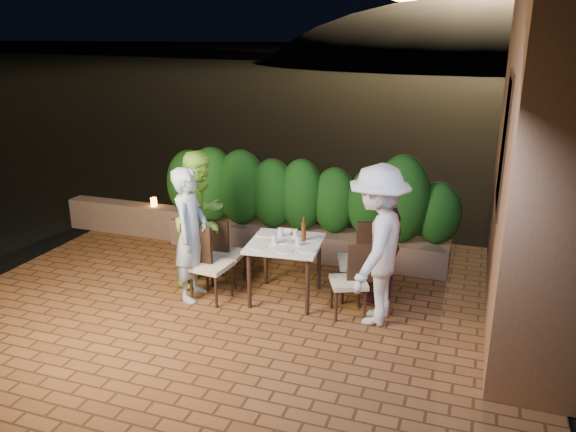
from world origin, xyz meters
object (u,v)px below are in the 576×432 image
at_px(dining_table, 285,270).
at_px(chair_right_back, 357,260).
at_px(diner_white, 377,245).
at_px(chair_left_front, 211,264).
at_px(chair_left_back, 228,252).
at_px(diner_purple, 385,243).
at_px(bowl, 285,232).
at_px(parapet_lamp, 154,202).
at_px(diner_green, 202,218).
at_px(beer_bottle, 304,229).
at_px(diner_blue, 191,234).
at_px(chair_right_front, 349,281).

height_order(dining_table, chair_right_back, chair_right_back).
height_order(chair_right_back, diner_white, diner_white).
distance_m(chair_left_front, chair_right_back, 1.80).
relative_size(chair_left_back, diner_purple, 0.57).
height_order(chair_right_back, diner_purple, diner_purple).
distance_m(bowl, parapet_lamp, 2.93).
bearing_deg(parapet_lamp, diner_green, -39.84).
relative_size(beer_bottle, diner_green, 0.18).
bearing_deg(diner_blue, bowl, -64.88).
bearing_deg(parapet_lamp, chair_left_front, -42.98).
xyz_separation_m(bowl, parapet_lamp, (-2.67, 1.19, -0.20)).
bearing_deg(chair_right_back, diner_green, -13.57).
height_order(chair_left_front, diner_purple, diner_purple).
distance_m(diner_blue, diner_white, 2.25).
xyz_separation_m(bowl, chair_left_front, (-0.76, -0.59, -0.30)).
height_order(chair_left_front, diner_green, diner_green).
relative_size(diner_green, parapet_lamp, 12.59).
xyz_separation_m(bowl, chair_right_front, (0.93, -0.43, -0.34)).
height_order(bowl, diner_white, diner_white).
relative_size(dining_table, chair_right_back, 0.86).
bearing_deg(beer_bottle, dining_table, -151.94).
relative_size(chair_left_back, chair_right_front, 0.98).
distance_m(diner_white, diner_purple, 0.57).
xyz_separation_m(chair_right_back, diner_green, (-2.03, -0.17, 0.38)).
xyz_separation_m(diner_blue, diner_purple, (2.24, 0.71, -0.08)).
relative_size(chair_right_back, diner_white, 0.54).
height_order(beer_bottle, diner_white, diner_white).
xyz_separation_m(diner_blue, diner_white, (2.25, 0.16, 0.08)).
bearing_deg(diner_green, bowl, -76.76).
relative_size(beer_bottle, chair_left_front, 0.33).
bearing_deg(chair_left_back, chair_right_front, -13.73).
relative_size(chair_left_front, chair_right_back, 0.94).
bearing_deg(diner_purple, parapet_lamp, -93.12).
distance_m(chair_right_front, parapet_lamp, 3.95).
xyz_separation_m(chair_right_back, diner_purple, (0.32, 0.04, 0.25)).
xyz_separation_m(dining_table, chair_right_front, (0.83, -0.16, 0.06)).
bearing_deg(chair_right_front, chair_right_back, -113.28).
xyz_separation_m(chair_left_back, diner_white, (2.01, -0.37, 0.49)).
distance_m(chair_left_front, chair_right_front, 1.70).
height_order(dining_table, bowl, bowl).
bearing_deg(chair_left_back, chair_left_front, -91.02).
distance_m(chair_left_back, parapet_lamp, 2.29).
bearing_deg(chair_left_front, diner_green, 132.30).
distance_m(chair_left_back, diner_green, 0.57).
height_order(dining_table, chair_left_front, chair_left_front).
relative_size(chair_right_front, diner_blue, 0.52).
xyz_separation_m(chair_left_front, diner_white, (2.00, 0.14, 0.45)).
bearing_deg(diner_green, diner_blue, -160.89).
xyz_separation_m(beer_bottle, bowl, (-0.29, 0.16, -0.13)).
bearing_deg(bowl, diner_blue, -148.67).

